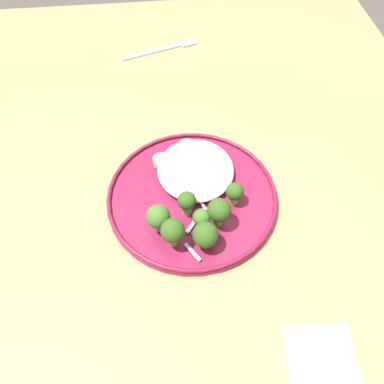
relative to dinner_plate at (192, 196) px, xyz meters
The scene contains 19 objects.
ground 0.75m from the dinner_plate, 54.71° to the left, with size 6.00×6.00×0.00m, color #47423D.
wooden_dining_table 0.10m from the dinner_plate, 54.71° to the left, with size 1.40×1.00×0.74m.
dinner_plate is the anchor object (origin of this frame).
noodle_bed 0.05m from the dinner_plate, 166.29° to the left, with size 0.14×0.13×0.03m.
seared_scallop_center_golden 0.02m from the dinner_plate, behind, with size 0.03×0.03×0.02m.
seared_scallop_front_small 0.10m from the dinner_plate, behind, with size 0.03×0.03×0.01m.
seared_scallop_large_seared 0.09m from the dinner_plate, 147.41° to the right, with size 0.03×0.03×0.01m.
seared_scallop_right_edge 0.10m from the dinner_plate, 158.42° to the left, with size 0.03×0.03×0.02m.
broccoli_floret_left_leaning 0.10m from the dinner_plate, 23.31° to the right, with size 0.04×0.04×0.06m.
broccoli_floret_rear_charred 0.08m from the dinner_plate, 71.04° to the left, with size 0.03×0.03×0.04m.
broccoli_floret_tall_stalk 0.09m from the dinner_plate, 43.90° to the right, with size 0.04×0.04×0.06m.
broccoli_floret_small_sprig 0.08m from the dinner_plate, 30.50° to the left, with size 0.04×0.04×0.06m.
broccoli_floret_beside_noodles 0.07m from the dinner_plate, ahead, with size 0.03×0.03×0.05m.
broccoli_floret_front_edge 0.05m from the dinner_plate, 19.70° to the right, with size 0.03×0.03×0.05m.
broccoli_floret_right_tilted 0.10m from the dinner_plate, ahead, with size 0.04×0.04×0.05m.
onion_sliver_curled_piece 0.04m from the dinner_plate, 27.93° to the left, with size 0.06×0.01×0.00m, color silver.
onion_sliver_short_strip 0.06m from the dinner_plate, ahead, with size 0.04×0.01×0.00m, color silver.
onion_sliver_pale_crescent 0.11m from the dinner_plate, ahead, with size 0.04×0.01×0.00m, color silver.
dinner_fork 0.45m from the dinner_plate, behind, with size 0.07×0.18×0.00m.
Camera 1 is at (0.36, -0.07, 1.28)m, focal length 36.12 mm.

